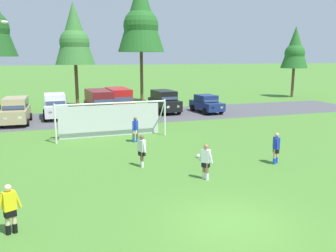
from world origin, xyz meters
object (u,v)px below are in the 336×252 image
parked_car_slot_center_left (99,104)px  referee (10,209)px  parked_car_slot_left (55,106)px  player_striker_near (206,162)px  parked_car_slot_center_right (164,101)px  parked_car_slot_far_left (16,110)px  soccer_goal (111,118)px  soccer_ball (198,156)px  parked_car_slot_center (119,101)px  player_midfield_center (142,151)px  player_winger_left (276,148)px  parked_car_slot_right (206,104)px  player_defender_far (135,130)px

parked_car_slot_center_left → referee: bearing=-105.1°
parked_car_slot_left → referee: bearing=-94.6°
player_striker_near → parked_car_slot_center_right: size_ratio=0.35×
player_striker_near → parked_car_slot_far_left: bearing=118.2°
soccer_goal → parked_car_slot_center_left: 7.64m
parked_car_slot_far_left → soccer_ball: bearing=-53.5°
player_striker_near → parked_car_slot_far_left: 19.53m
soccer_ball → parked_car_slot_center: size_ratio=0.05×
player_midfield_center → player_winger_left: size_ratio=1.00×
soccer_goal → referee: 13.68m
parked_car_slot_far_left → parked_car_slot_center_right: 13.52m
player_winger_left → parked_car_slot_far_left: parked_car_slot_far_left is taller
soccer_goal → player_striker_near: soccer_goal is taller
soccer_goal → player_midfield_center: soccer_goal is taller
soccer_ball → parked_car_slot_center_left: (-3.46, 14.32, 1.23)m
parked_car_slot_center_left → parked_car_slot_center_right: 6.72m
parked_car_slot_far_left → parked_car_slot_center: bearing=10.6°
soccer_ball → parked_car_slot_center: bearing=95.4°
soccer_goal → player_striker_near: (2.64, -9.96, -0.47)m
player_striker_near → player_winger_left: bearing=13.4°
soccer_goal → parked_car_slot_right: soccer_goal is taller
player_winger_left → parked_car_slot_left: (-10.58, 18.02, 0.29)m
parked_car_slot_center → parked_car_slot_far_left: bearing=-169.4°
player_defender_far → parked_car_slot_right: 13.65m
parked_car_slot_center_left → parked_car_slot_center_right: parked_car_slot_center_left is taller
soccer_ball → player_winger_left: (3.40, -2.22, 0.71)m
parked_car_slot_center_left → parked_car_slot_center_right: size_ratio=1.05×
soccer_ball → player_winger_left: player_winger_left is taller
parked_car_slot_center_left → parked_car_slot_left: bearing=158.5°
parked_car_slot_center_right → soccer_ball: bearing=-101.1°
player_striker_near → parked_car_slot_center: bearing=91.3°
parked_car_slot_center_right → player_striker_near: bearing=-102.3°
soccer_ball → player_midfield_center: size_ratio=0.13×
player_striker_near → parked_car_slot_center_left: (-2.40, 17.60, 0.52)m
player_defender_far → parked_car_slot_far_left: parked_car_slot_far_left is taller
player_striker_near → player_defender_far: same height
parked_car_slot_right → soccer_goal: bearing=-144.0°
referee → player_defender_far: bearing=58.6°
soccer_ball → soccer_goal: 7.73m
soccer_goal → parked_car_slot_left: 9.76m
parked_car_slot_left → parked_car_slot_center_left: 4.02m
player_midfield_center → player_winger_left: (6.73, -1.66, 0.00)m
player_defender_far → parked_car_slot_right: (9.49, 9.82, 0.05)m
parked_car_slot_right → parked_car_slot_center_left: bearing=-179.1°
soccer_ball → parked_car_slot_far_left: size_ratio=0.05×
soccer_goal → player_defender_far: 2.41m
player_defender_far → parked_car_slot_far_left: size_ratio=0.35×
parked_car_slot_far_left → parked_car_slot_center: 8.98m
player_striker_near → soccer_ball: bearing=72.2°
soccer_goal → parked_car_slot_center_left: bearing=88.2°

